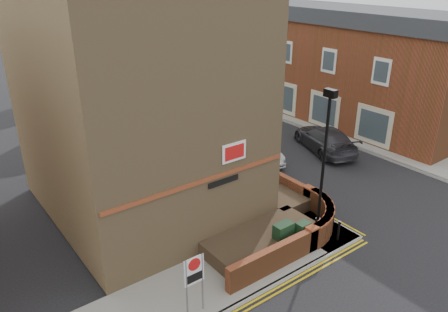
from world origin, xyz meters
TOP-DOWN VIEW (x-y plane):
  - ground at (0.00, 0.00)m, footprint 120.00×120.00m
  - pavement_corner at (-3.50, 1.50)m, footprint 13.00×3.00m
  - pavement_main at (2.00, 16.00)m, footprint 2.00×32.00m
  - pavement_far at (13.00, 13.00)m, footprint 4.00×40.00m
  - kerb_side at (-3.50, 0.00)m, footprint 13.00×0.15m
  - kerb_main_near at (3.00, 16.00)m, footprint 0.15×32.00m
  - kerb_main_far at (11.00, 13.00)m, footprint 0.15×40.00m
  - yellow_lines_side at (-3.50, -0.25)m, footprint 13.00×0.28m
  - yellow_lines_main at (3.25, 16.00)m, footprint 0.28×32.00m
  - corner_building at (-2.84, 8.00)m, footprint 8.95×10.40m
  - garden_wall at (0.00, 2.50)m, footprint 6.80×6.00m
  - lamppost at (1.60, 1.20)m, footprint 0.25×0.50m
  - utility_cabinet_large at (-0.30, 1.30)m, footprint 0.80×0.45m
  - utility_cabinet_small at (0.50, 1.00)m, footprint 0.55×0.40m
  - bollard_near at (2.00, 0.40)m, footprint 0.11×0.11m
  - bollard_far at (2.60, 1.20)m, footprint 0.11×0.11m
  - zone_sign at (-5.00, 0.50)m, footprint 0.72×0.07m
  - far_terrace at (14.50, 17.00)m, footprint 5.40×30.40m
  - far_terrace_cream at (14.50, 38.00)m, footprint 5.40×12.40m
  - tree_near at (2.00, 14.05)m, footprint 3.64×3.65m
  - tree_mid at (2.00, 22.05)m, footprint 4.03×4.03m
  - tree_far at (2.00, 30.05)m, footprint 3.81×3.81m
  - traffic_light_assembly at (2.40, 25.00)m, footprint 0.20×0.16m
  - silver_car_near at (4.83, 8.83)m, footprint 2.34×4.47m
  - red_car_main at (3.80, 20.07)m, footprint 2.88×4.99m
  - grey_car_far at (9.13, 7.38)m, footprint 3.80×5.65m
  - silver_car_far at (10.50, 19.99)m, footprint 2.92×4.20m

SIDE VIEW (x-z plane):
  - ground at x=0.00m, z-range 0.00..0.00m
  - garden_wall at x=0.00m, z-range -0.60..0.60m
  - yellow_lines_side at x=-3.50m, z-range 0.00..0.01m
  - yellow_lines_main at x=3.25m, z-range 0.00..0.01m
  - pavement_corner at x=-3.50m, z-range 0.00..0.12m
  - pavement_main at x=2.00m, z-range 0.00..0.12m
  - pavement_far at x=13.00m, z-range 0.00..0.12m
  - kerb_side at x=-3.50m, z-range 0.00..0.12m
  - kerb_main_near at x=3.00m, z-range 0.00..0.12m
  - kerb_main_far at x=11.00m, z-range 0.00..0.12m
  - bollard_near at x=2.00m, z-range 0.12..1.02m
  - bollard_far at x=2.60m, z-range 0.12..1.02m
  - red_car_main at x=3.80m, z-range 0.00..1.31m
  - silver_car_far at x=10.50m, z-range 0.00..1.33m
  - utility_cabinet_small at x=0.50m, z-range 0.12..1.22m
  - silver_car_near at x=4.83m, z-range 0.00..1.40m
  - utility_cabinet_large at x=-0.30m, z-range 0.12..1.32m
  - grey_car_far at x=9.13m, z-range 0.00..1.52m
  - zone_sign at x=-5.00m, z-range 0.54..2.74m
  - traffic_light_assembly at x=2.40m, z-range 0.68..4.88m
  - lamppost at x=1.60m, z-range 0.19..6.49m
  - far_terrace at x=14.50m, z-range 0.04..8.04m
  - far_terrace_cream at x=14.50m, z-range 0.05..8.05m
  - tree_near at x=2.00m, z-range 1.35..8.05m
  - tree_far at x=2.00m, z-range 1.41..8.42m
  - tree_mid at x=2.00m, z-range 1.49..8.91m
  - corner_building at x=-2.84m, z-range -0.57..13.03m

